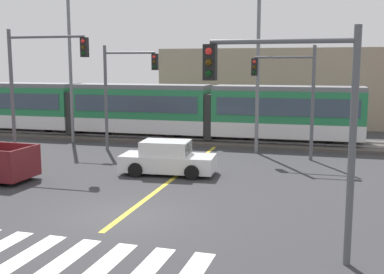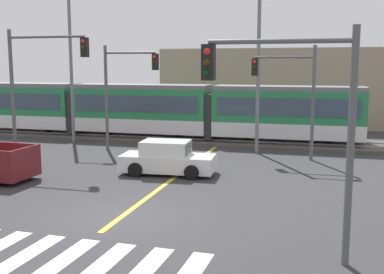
# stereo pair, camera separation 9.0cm
# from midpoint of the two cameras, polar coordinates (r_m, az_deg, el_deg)

# --- Properties ---
(ground_plane) EXTENTS (200.00, 200.00, 0.00)m
(ground_plane) POSITION_cam_midpoint_polar(r_m,az_deg,el_deg) (16.07, -8.08, -9.26)
(ground_plane) COLOR #333335
(track_bed) EXTENTS (120.00, 4.00, 0.18)m
(track_bed) POSITION_cam_midpoint_polar(r_m,az_deg,el_deg) (30.74, 3.68, -0.43)
(track_bed) COLOR #4C4742
(track_bed) RESTS_ON ground
(rail_near) EXTENTS (120.00, 0.08, 0.10)m
(rail_near) POSITION_cam_midpoint_polar(r_m,az_deg,el_deg) (30.02, 3.40, -0.37)
(rail_near) COLOR #939399
(rail_near) RESTS_ON track_bed
(rail_far) EXTENTS (120.00, 0.08, 0.10)m
(rail_far) POSITION_cam_midpoint_polar(r_m,az_deg,el_deg) (31.41, 3.95, 0.02)
(rail_far) COLOR #939399
(rail_far) RESTS_ON track_bed
(light_rail_tram) EXTENTS (28.00, 2.64, 3.43)m
(light_rail_tram) POSITION_cam_midpoint_polar(r_m,az_deg,el_deg) (32.03, -5.83, 3.44)
(light_rail_tram) COLOR silver
(light_rail_tram) RESTS_ON track_bed
(crosswalk_stripe_2) EXTENTS (0.63, 2.81, 0.01)m
(crosswalk_stripe_2) POSITION_cam_midpoint_polar(r_m,az_deg,el_deg) (13.60, -18.72, -13.00)
(crosswalk_stripe_2) COLOR silver
(crosswalk_stripe_2) RESTS_ON ground
(crosswalk_stripe_3) EXTENTS (0.63, 2.81, 0.01)m
(crosswalk_stripe_3) POSITION_cam_midpoint_polar(r_m,az_deg,el_deg) (13.02, -14.66, -13.80)
(crosswalk_stripe_3) COLOR silver
(crosswalk_stripe_3) RESTS_ON ground
(crosswalk_stripe_4) EXTENTS (0.63, 2.81, 0.01)m
(crosswalk_stripe_4) POSITION_cam_midpoint_polar(r_m,az_deg,el_deg) (12.51, -10.22, -14.60)
(crosswalk_stripe_4) COLOR silver
(crosswalk_stripe_4) RESTS_ON ground
(crosswalk_stripe_5) EXTENTS (0.63, 2.81, 0.01)m
(crosswalk_stripe_5) POSITION_cam_midpoint_polar(r_m,az_deg,el_deg) (12.09, -5.39, -15.37)
(crosswalk_stripe_5) COLOR silver
(crosswalk_stripe_5) RESTS_ON ground
(lane_centre_line) EXTENTS (0.20, 15.37, 0.01)m
(lane_centre_line) POSITION_cam_midpoint_polar(r_m,az_deg,el_deg) (21.54, -1.64, -4.56)
(lane_centre_line) COLOR gold
(lane_centre_line) RESTS_ON ground
(sedan_crossing) EXTENTS (4.31, 2.14, 1.52)m
(sedan_crossing) POSITION_cam_midpoint_polar(r_m,az_deg,el_deg) (21.68, -2.80, -2.59)
(sedan_crossing) COLOR silver
(sedan_crossing) RESTS_ON ground
(traffic_light_far_right) EXTENTS (3.25, 0.38, 5.87)m
(traffic_light_far_right) POSITION_cam_midpoint_polar(r_m,az_deg,el_deg) (25.25, 11.85, 5.87)
(traffic_light_far_right) COLOR #515459
(traffic_light_far_right) RESTS_ON ground
(traffic_light_mid_left) EXTENTS (4.25, 0.38, 6.58)m
(traffic_light_mid_left) POSITION_cam_midpoint_polar(r_m,az_deg,el_deg) (24.42, -17.89, 6.96)
(traffic_light_mid_left) COLOR #515459
(traffic_light_mid_left) RESTS_ON ground
(traffic_light_far_left) EXTENTS (3.25, 0.38, 5.96)m
(traffic_light_far_left) POSITION_cam_midpoint_polar(r_m,az_deg,el_deg) (27.53, -8.05, 6.46)
(traffic_light_far_left) COLOR #515459
(traffic_light_far_left) RESTS_ON ground
(traffic_light_near_right) EXTENTS (3.75, 0.38, 5.82)m
(traffic_light_near_right) POSITION_cam_midpoint_polar(r_m,az_deg,el_deg) (11.96, 12.56, 3.50)
(traffic_light_near_right) COLOR #515459
(traffic_light_near_right) RESTS_ON ground
(street_lamp_west) EXTENTS (2.11, 0.28, 9.26)m
(street_lamp_west) POSITION_cam_midpoint_polar(r_m,az_deg,el_deg) (31.01, -13.80, 8.91)
(street_lamp_west) COLOR slate
(street_lamp_west) RESTS_ON ground
(street_lamp_centre) EXTENTS (2.15, 0.28, 8.79)m
(street_lamp_centre) POSITION_cam_midpoint_polar(r_m,az_deg,el_deg) (26.73, 8.37, 8.65)
(street_lamp_centre) COLOR slate
(street_lamp_centre) RESTS_ON ground
(building_backdrop_far) EXTENTS (18.58, 6.00, 6.15)m
(building_backdrop_far) POSITION_cam_midpoint_polar(r_m,az_deg,el_deg) (40.68, 10.19, 5.89)
(building_backdrop_far) COLOR gray
(building_backdrop_far) RESTS_ON ground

